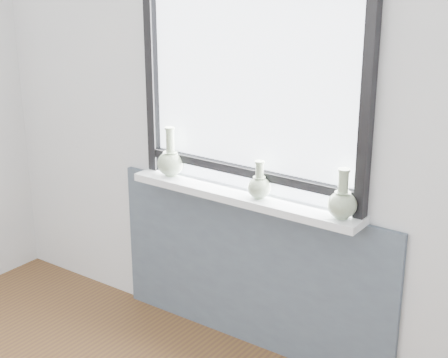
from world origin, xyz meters
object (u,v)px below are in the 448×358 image
Objects in this scene: vase_a at (171,161)px; vase_b at (259,186)px; windowsill at (242,197)px; vase_c at (342,202)px.

vase_b is (0.59, -0.02, -0.02)m from vase_a.
windowsill is 0.14m from vase_b.
vase_a is (-0.48, 0.01, 0.10)m from windowsill.
windowsill is 5.55× the size of vase_c.
vase_b is at bearing -1.77° from vase_a.
vase_c reaches higher than vase_b.
vase_b is 0.45m from vase_c.
vase_b reaches higher than windowsill.
windowsill is at bearing 179.13° from vase_c.
vase_c is at bearing 0.04° from vase_b.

